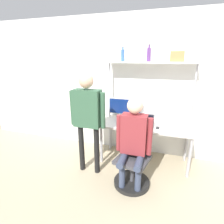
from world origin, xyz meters
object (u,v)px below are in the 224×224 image
(person_standing, at_px, (87,112))
(storage_box, at_px, (177,57))
(monitor, at_px, (125,108))
(office_chair, at_px, (133,167))
(laptop, at_px, (144,124))
(bottle_blue, at_px, (123,55))
(cell_phone, at_px, (158,128))
(bottle_purple, at_px, (149,54))
(person_seated, at_px, (133,137))

(person_standing, bearing_deg, storage_box, 32.53)
(monitor, distance_m, office_chair, 1.19)
(office_chair, distance_m, storage_box, 1.95)
(office_chair, height_order, storage_box, storage_box)
(laptop, distance_m, bottle_blue, 1.29)
(monitor, distance_m, cell_phone, 0.77)
(monitor, height_order, person_standing, person_standing)
(laptop, relative_size, storage_box, 1.54)
(bottle_purple, distance_m, storage_box, 0.47)
(laptop, height_order, storage_box, storage_box)
(bottle_purple, bearing_deg, person_seated, -92.92)
(bottle_blue, xyz_separation_m, bottle_purple, (0.47, 0.00, 0.01))
(office_chair, xyz_separation_m, storage_box, (0.51, 0.91, 1.65))
(storage_box, bearing_deg, monitor, -179.13)
(person_seated, xyz_separation_m, storage_box, (0.52, 0.96, 1.11))
(cell_phone, bearing_deg, person_seated, -116.97)
(person_standing, height_order, bottle_purple, bottle_purple)
(storage_box, bearing_deg, office_chair, -119.08)
(cell_phone, xyz_separation_m, bottle_purple, (-0.26, 0.35, 1.21))
(person_standing, distance_m, storage_box, 1.75)
(laptop, relative_size, office_chair, 0.37)
(monitor, xyz_separation_m, cell_phone, (0.66, -0.34, -0.22))
(person_seated, height_order, bottle_blue, bottle_blue)
(storage_box, bearing_deg, person_seated, -118.30)
(cell_phone, distance_m, bottle_blue, 1.45)
(monitor, distance_m, storage_box, 1.29)
(monitor, relative_size, bottle_purple, 2.24)
(person_standing, bearing_deg, cell_phone, 23.64)
(laptop, relative_size, bottle_purple, 1.19)
(laptop, xyz_separation_m, bottle_purple, (-0.02, 0.35, 1.16))
(person_standing, bearing_deg, office_chair, -6.34)
(person_standing, distance_m, bottle_purple, 1.46)
(cell_phone, xyz_separation_m, person_seated, (-0.31, -0.61, 0.06))
(office_chair, relative_size, person_seated, 0.66)
(laptop, distance_m, person_standing, 1.01)
(bottle_blue, bearing_deg, cell_phone, -25.59)
(person_seated, xyz_separation_m, bottle_purple, (0.05, 0.96, 1.15))
(office_chair, relative_size, bottle_blue, 3.58)
(person_seated, height_order, person_standing, person_standing)
(person_seated, bearing_deg, bottle_purple, 87.08)
(laptop, height_order, office_chair, laptop)
(laptop, bearing_deg, storage_box, 38.41)
(laptop, height_order, cell_phone, laptop)
(office_chair, xyz_separation_m, bottle_purple, (0.04, 0.91, 1.69))
(office_chair, bearing_deg, person_standing, 173.66)
(bottle_purple, bearing_deg, storage_box, 0.00)
(cell_phone, relative_size, person_seated, 0.11)
(bottle_blue, bearing_deg, monitor, -11.37)
(monitor, height_order, cell_phone, monitor)
(monitor, distance_m, person_seated, 1.02)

